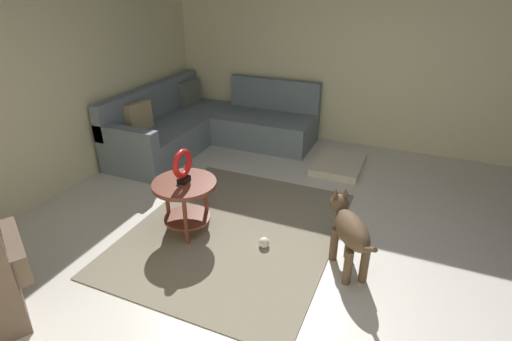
{
  "coord_description": "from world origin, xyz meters",
  "views": [
    {
      "loc": [
        -2.7,
        -0.75,
        2.25
      ],
      "look_at": [
        0.45,
        0.6,
        0.55
      ],
      "focal_mm": 27.57,
      "sensor_mm": 36.0,
      "label": 1
    }
  ],
  "objects_px": {
    "dog_bed_mat": "(339,164)",
    "dog": "(349,230)",
    "sectional_couch": "(208,126)",
    "torus_sculpture": "(183,165)",
    "dog_toy_ball": "(264,243)",
    "side_table": "(185,194)"
  },
  "relations": [
    {
      "from": "dog_bed_mat",
      "to": "torus_sculpture",
      "type": "bearing_deg",
      "value": 152.31
    },
    {
      "from": "torus_sculpture",
      "to": "dog_toy_ball",
      "type": "xyz_separation_m",
      "value": [
        0.05,
        -0.79,
        -0.66
      ]
    },
    {
      "from": "side_table",
      "to": "torus_sculpture",
      "type": "height_order",
      "value": "torus_sculpture"
    },
    {
      "from": "dog_toy_ball",
      "to": "dog",
      "type": "bearing_deg",
      "value": -87.52
    },
    {
      "from": "torus_sculpture",
      "to": "dog",
      "type": "bearing_deg",
      "value": -87.04
    },
    {
      "from": "side_table",
      "to": "dog_toy_ball",
      "type": "bearing_deg",
      "value": -86.59
    },
    {
      "from": "sectional_couch",
      "to": "side_table",
      "type": "height_order",
      "value": "sectional_couch"
    },
    {
      "from": "side_table",
      "to": "dog_bed_mat",
      "type": "height_order",
      "value": "side_table"
    },
    {
      "from": "dog_bed_mat",
      "to": "dog_toy_ball",
      "type": "xyz_separation_m",
      "value": [
        -1.95,
        0.26,
        0.01
      ]
    },
    {
      "from": "sectional_couch",
      "to": "dog",
      "type": "relative_size",
      "value": 3.06
    },
    {
      "from": "dog",
      "to": "side_table",
      "type": "bearing_deg",
      "value": 149.55
    },
    {
      "from": "side_table",
      "to": "torus_sculpture",
      "type": "relative_size",
      "value": 1.84
    },
    {
      "from": "torus_sculpture",
      "to": "dog_bed_mat",
      "type": "xyz_separation_m",
      "value": [
        1.99,
        -1.05,
        -0.67
      ]
    },
    {
      "from": "sectional_couch",
      "to": "torus_sculpture",
      "type": "bearing_deg",
      "value": -155.87
    },
    {
      "from": "side_table",
      "to": "dog_bed_mat",
      "type": "distance_m",
      "value": 2.28
    },
    {
      "from": "sectional_couch",
      "to": "side_table",
      "type": "xyz_separation_m",
      "value": [
        -2.0,
        -0.9,
        0.13
      ]
    },
    {
      "from": "dog_toy_ball",
      "to": "torus_sculpture",
      "type": "bearing_deg",
      "value": 93.41
    },
    {
      "from": "dog_bed_mat",
      "to": "dog",
      "type": "height_order",
      "value": "dog"
    },
    {
      "from": "side_table",
      "to": "dog_bed_mat",
      "type": "bearing_deg",
      "value": -27.69
    },
    {
      "from": "sectional_couch",
      "to": "side_table",
      "type": "relative_size",
      "value": 3.75
    },
    {
      "from": "sectional_couch",
      "to": "dog_bed_mat",
      "type": "height_order",
      "value": "sectional_couch"
    },
    {
      "from": "dog_bed_mat",
      "to": "dog",
      "type": "distance_m",
      "value": 2.0
    }
  ]
}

